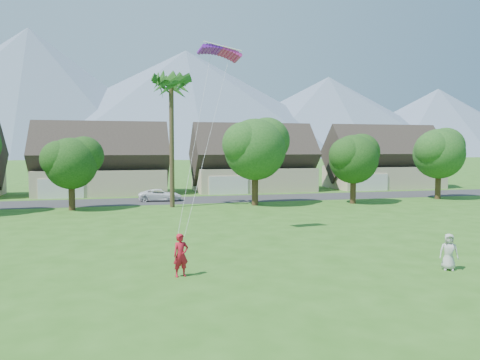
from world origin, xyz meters
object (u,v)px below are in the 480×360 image
object	(u,v)px
watcher	(449,252)
parafoil_kite	(220,51)
parked_car	(160,195)
kite_flyer	(181,255)

from	to	relation	value
watcher	parafoil_kite	xyz separation A→B (m)	(-8.51, 10.94, 10.88)
watcher	parked_car	xyz separation A→B (m)	(-10.77, 31.48, -0.22)
watcher	parked_car	bearing A→B (deg)	135.25
parked_car	parafoil_kite	bearing A→B (deg)	-166.31
kite_flyer	parafoil_kite	world-z (taller)	parafoil_kite
watcher	parafoil_kite	world-z (taller)	parafoil_kite
kite_flyer	parked_car	bearing A→B (deg)	73.71
parafoil_kite	kite_flyer	bearing A→B (deg)	-120.72
parked_car	parafoil_kite	world-z (taller)	parafoil_kite
kite_flyer	parafoil_kite	bearing A→B (deg)	54.48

